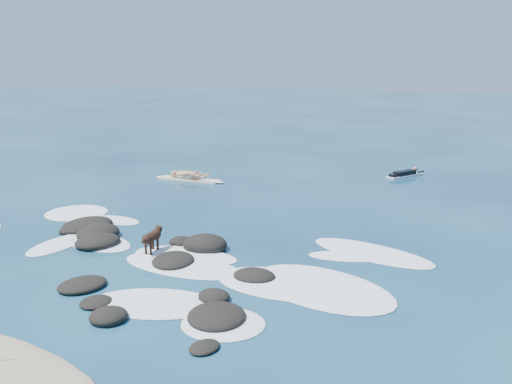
% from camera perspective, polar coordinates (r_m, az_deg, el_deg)
% --- Properties ---
extents(ground, '(160.00, 160.00, 0.00)m').
position_cam_1_polar(ground, '(17.53, -10.84, -5.14)').
color(ground, '#0A2642').
rests_on(ground, ground).
extents(reef_rocks, '(11.18, 7.01, 0.59)m').
position_cam_1_polar(reef_rocks, '(16.64, -16.02, -6.11)').
color(reef_rocks, black).
rests_on(reef_rocks, ground).
extents(breaking_foam, '(16.59, 8.14, 0.12)m').
position_cam_1_polar(breaking_foam, '(16.16, -8.24, -6.64)').
color(breaking_foam, white).
rests_on(breaking_foam, ground).
extents(standing_surfer_rig, '(3.42, 0.68, 1.95)m').
position_cam_1_polar(standing_surfer_rig, '(25.82, -6.74, 2.79)').
color(standing_surfer_rig, '#F6E9C4').
rests_on(standing_surfer_rig, ground).
extents(paddling_surfer_rig, '(1.57, 2.02, 0.38)m').
position_cam_1_polar(paddling_surfer_rig, '(27.59, 14.69, 1.78)').
color(paddling_surfer_rig, white).
rests_on(paddling_surfer_rig, ground).
extents(dog, '(0.34, 1.19, 0.75)m').
position_cam_1_polar(dog, '(16.58, -10.32, -4.41)').
color(dog, black).
rests_on(dog, ground).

